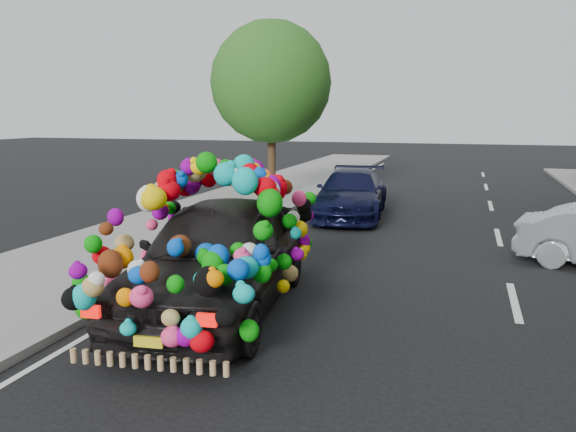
{
  "coord_description": "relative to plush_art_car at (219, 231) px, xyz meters",
  "views": [
    {
      "loc": [
        2.74,
        -9.25,
        2.95
      ],
      "look_at": [
        -0.31,
        0.38,
        1.11
      ],
      "focal_mm": 35.0,
      "sensor_mm": 36.0,
      "label": 1
    }
  ],
  "objects": [
    {
      "name": "ground",
      "position": [
        0.77,
        1.66,
        -1.21
      ],
      "size": [
        100.0,
        100.0,
        0.0
      ],
      "primitive_type": "plane",
      "color": "black",
      "rests_on": "ground"
    },
    {
      "name": "sidewalk",
      "position": [
        -3.53,
        1.66,
        -1.15
      ],
      "size": [
        4.0,
        60.0,
        0.12
      ],
      "primitive_type": "cube",
      "color": "gray",
      "rests_on": "ground"
    },
    {
      "name": "kerb",
      "position": [
        -1.58,
        1.66,
        -1.15
      ],
      "size": [
        0.15,
        60.0,
        0.13
      ],
      "primitive_type": "cube",
      "color": "gray",
      "rests_on": "ground"
    },
    {
      "name": "lane_markings",
      "position": [
        4.37,
        1.66,
        -1.21
      ],
      "size": [
        6.0,
        50.0,
        0.01
      ],
      "primitive_type": null,
      "color": "silver",
      "rests_on": "ground"
    },
    {
      "name": "tree_near_sidewalk",
      "position": [
        -3.03,
        11.16,
        2.81
      ],
      "size": [
        4.2,
        4.2,
        6.13
      ],
      "color": "#332114",
      "rests_on": "ground"
    },
    {
      "name": "plush_art_car",
      "position": [
        0.0,
        0.0,
        0.0
      ],
      "size": [
        2.92,
        5.41,
        2.35
      ],
      "rotation": [
        0.0,
        0.0,
        0.11
      ],
      "color": "black",
      "rests_on": "ground"
    },
    {
      "name": "navy_sedan",
      "position": [
        0.38,
        8.37,
        -0.54
      ],
      "size": [
        2.24,
        4.76,
        1.34
      ],
      "primitive_type": "imported",
      "rotation": [
        0.0,
        0.0,
        0.08
      ],
      "color": "black",
      "rests_on": "ground"
    }
  ]
}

